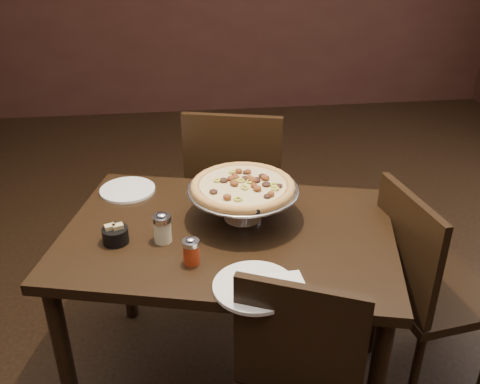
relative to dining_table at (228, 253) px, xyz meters
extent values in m
cube|color=black|center=(0.00, 0.00, 0.08)|extent=(1.36, 1.08, 0.04)
cylinder|color=black|center=(-0.61, -0.19, -0.30)|extent=(0.06, 0.06, 0.71)
cylinder|color=black|center=(-0.44, 0.46, -0.30)|extent=(0.06, 0.06, 0.71)
cylinder|color=black|center=(0.61, 0.19, -0.30)|extent=(0.06, 0.06, 0.71)
cylinder|color=silver|center=(0.06, 0.07, 0.10)|extent=(0.14, 0.14, 0.01)
cylinder|color=silver|center=(0.06, 0.07, 0.16)|extent=(0.03, 0.03, 0.11)
cylinder|color=silver|center=(0.06, 0.07, 0.22)|extent=(0.10, 0.10, 0.01)
cylinder|color=#95959A|center=(0.06, 0.07, 0.23)|extent=(0.41, 0.41, 0.01)
torus|color=#95959A|center=(0.06, 0.07, 0.23)|extent=(0.42, 0.42, 0.01)
cylinder|color=#A86F32|center=(0.06, 0.07, 0.24)|extent=(0.38, 0.38, 0.01)
torus|color=#A86F32|center=(0.06, 0.07, 0.24)|extent=(0.39, 0.39, 0.03)
cylinder|color=#D6BA75|center=(0.06, 0.07, 0.25)|extent=(0.32, 0.32, 0.01)
cylinder|color=beige|center=(-0.24, -0.04, 0.14)|extent=(0.06, 0.06, 0.08)
cylinder|color=silver|center=(-0.24, -0.04, 0.19)|extent=(0.07, 0.07, 0.02)
ellipsoid|color=silver|center=(-0.24, -0.04, 0.21)|extent=(0.04, 0.04, 0.01)
cylinder|color=maroon|center=(-0.14, -0.18, 0.13)|extent=(0.05, 0.05, 0.07)
cylinder|color=silver|center=(-0.14, -0.18, 0.18)|extent=(0.06, 0.06, 0.02)
ellipsoid|color=silver|center=(-0.14, -0.18, 0.19)|extent=(0.03, 0.03, 0.01)
cylinder|color=black|center=(-0.40, -0.02, 0.13)|extent=(0.09, 0.09, 0.06)
cube|color=tan|center=(-0.42, -0.02, 0.14)|extent=(0.04, 0.04, 0.06)
cube|color=tan|center=(-0.39, -0.02, 0.14)|extent=(0.04, 0.04, 0.06)
cube|color=white|center=(0.14, -0.36, 0.11)|extent=(0.14, 0.14, 0.01)
cylinder|color=white|center=(-0.38, 0.36, 0.10)|extent=(0.23, 0.23, 0.01)
cylinder|color=white|center=(0.05, -0.34, 0.11)|extent=(0.26, 0.26, 0.01)
cone|color=silver|center=(0.10, -0.06, 0.23)|extent=(0.14, 0.14, 0.00)
cylinder|color=black|center=(0.10, -0.06, 0.24)|extent=(0.05, 0.13, 0.02)
cube|color=black|center=(0.13, 0.79, -0.18)|extent=(0.56, 0.56, 0.04)
cube|color=black|center=(0.08, 0.59, 0.09)|extent=(0.45, 0.15, 0.48)
cylinder|color=black|center=(0.36, 0.92, -0.43)|extent=(0.04, 0.04, 0.45)
cylinder|color=black|center=(0.00, 1.02, -0.43)|extent=(0.04, 0.04, 0.45)
cylinder|color=black|center=(0.27, 0.57, -0.43)|extent=(0.04, 0.04, 0.45)
cylinder|color=black|center=(-0.09, 0.66, -0.43)|extent=(0.04, 0.04, 0.45)
cube|color=black|center=(0.16, -0.49, 0.00)|extent=(0.38, 0.19, 0.42)
cube|color=black|center=(0.84, -0.06, -0.22)|extent=(0.47, 0.47, 0.04)
cube|color=black|center=(0.65, -0.09, 0.02)|extent=(0.09, 0.42, 0.44)
cylinder|color=black|center=(0.98, 0.13, -0.45)|extent=(0.04, 0.04, 0.41)
cylinder|color=black|center=(0.70, -0.25, -0.45)|extent=(0.04, 0.04, 0.41)
cylinder|color=black|center=(0.65, 0.08, -0.45)|extent=(0.04, 0.04, 0.41)
camera|label=1|loc=(-0.16, -1.65, 1.15)|focal=40.00mm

